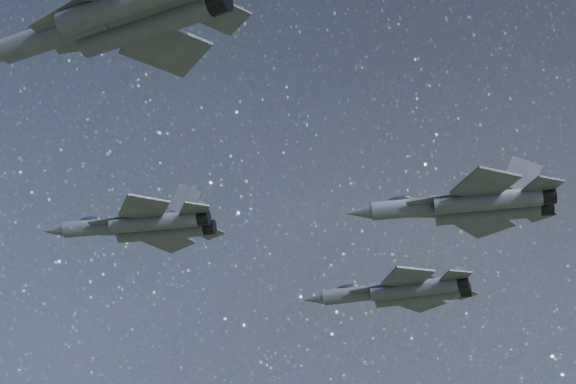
% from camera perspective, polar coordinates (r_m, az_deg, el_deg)
% --- Properties ---
extents(jet_lead, '(15.94, 10.90, 4.00)m').
position_cam_1_polar(jet_lead, '(68.83, -10.21, -2.35)').
color(jet_lead, '#373A45').
extents(jet_left, '(18.77, 13.17, 4.74)m').
position_cam_1_polar(jet_left, '(85.45, 8.09, -6.98)').
color(jet_left, '#373A45').
extents(jet_right, '(18.91, 13.47, 4.82)m').
position_cam_1_polar(jet_right, '(51.11, -12.17, 12.04)').
color(jet_right, '#373A45').
extents(jet_slot, '(17.63, 12.09, 4.43)m').
position_cam_1_polar(jet_slot, '(66.43, 12.77, -0.92)').
color(jet_slot, '#373A45').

